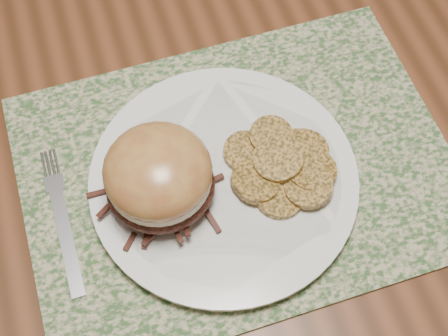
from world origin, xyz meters
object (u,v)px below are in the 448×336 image
at_px(dinner_plate, 224,180).
at_px(fork, 62,219).
at_px(dining_table, 262,91).
at_px(pork_sandwich, 159,177).

xyz_separation_m(dinner_plate, fork, (-0.17, 0.01, -0.01)).
bearing_deg(fork, dinner_plate, -3.88).
distance_m(dining_table, pork_sandwich, 0.27).
relative_size(dining_table, dinner_plate, 5.77).
bearing_deg(dinner_plate, dining_table, 56.35).
distance_m(pork_sandwich, fork, 0.12).
distance_m(dinner_plate, fork, 0.17).
distance_m(dinner_plate, pork_sandwich, 0.08).
bearing_deg(dinner_plate, pork_sandwich, -179.11).
relative_size(dinner_plate, fork, 1.55).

